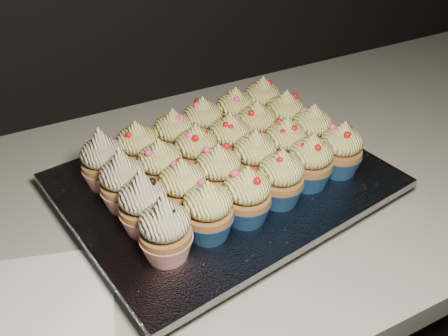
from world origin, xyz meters
name	(u,v)px	position (x,y,z in m)	size (l,w,h in m)	color
worktop	(65,245)	(0.00, 1.70, 0.88)	(2.44, 0.64, 0.04)	beige
napkin	(53,297)	(-0.03, 1.60, 0.90)	(0.14, 0.14, 0.00)	white
baking_tray	(224,189)	(0.23, 1.67, 0.91)	(0.41, 0.31, 0.02)	black
foil_lining	(224,180)	(0.23, 1.67, 0.93)	(0.44, 0.34, 0.01)	silver
cupcake_0	(165,230)	(0.10, 1.57, 0.97)	(0.06, 0.06, 0.10)	red
cupcake_1	(208,211)	(0.16, 1.58, 0.97)	(0.06, 0.06, 0.08)	navy
cupcake_2	(247,196)	(0.22, 1.58, 0.97)	(0.06, 0.06, 0.08)	navy
cupcake_3	(281,178)	(0.27, 1.59, 0.97)	(0.06, 0.06, 0.08)	navy
cupcake_4	(310,162)	(0.33, 1.60, 0.97)	(0.06, 0.06, 0.08)	navy
cupcake_5	(341,150)	(0.39, 1.61, 0.97)	(0.06, 0.06, 0.08)	navy
cupcake_6	(144,205)	(0.10, 1.62, 0.97)	(0.06, 0.06, 0.10)	red
cupcake_7	(183,189)	(0.15, 1.63, 0.97)	(0.06, 0.06, 0.08)	navy
cupcake_8	(218,173)	(0.21, 1.64, 0.97)	(0.06, 0.06, 0.08)	navy
cupcake_9	(255,159)	(0.27, 1.65, 0.97)	(0.06, 0.06, 0.08)	navy
cupcake_10	(285,145)	(0.32, 1.66, 0.97)	(0.06, 0.06, 0.08)	navy
cupcake_11	(311,131)	(0.38, 1.67, 0.97)	(0.06, 0.06, 0.08)	navy
cupcake_12	(123,182)	(0.09, 1.68, 0.97)	(0.06, 0.06, 0.10)	red
cupcake_13	(161,168)	(0.14, 1.69, 0.97)	(0.06, 0.06, 0.08)	navy
cupcake_14	(196,152)	(0.20, 1.70, 0.97)	(0.06, 0.06, 0.08)	navy
cupcake_15	(230,140)	(0.26, 1.70, 0.97)	(0.06, 0.06, 0.08)	navy
cupcake_16	(256,128)	(0.31, 1.72, 0.97)	(0.06, 0.06, 0.08)	navy
cupcake_17	(285,116)	(0.37, 1.72, 0.97)	(0.06, 0.06, 0.08)	navy
cupcake_18	(103,161)	(0.08, 1.73, 0.97)	(0.06, 0.06, 0.10)	red
cupcake_19	(138,149)	(0.13, 1.74, 0.97)	(0.06, 0.06, 0.08)	navy
cupcake_20	(174,136)	(0.19, 1.75, 0.97)	(0.06, 0.06, 0.08)	navy
cupcake_21	(203,123)	(0.25, 1.77, 0.97)	(0.06, 0.06, 0.08)	navy
cupcake_22	(235,113)	(0.30, 1.77, 0.97)	(0.06, 0.06, 0.08)	navy
cupcake_23	(262,102)	(0.36, 1.78, 0.97)	(0.06, 0.06, 0.08)	navy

